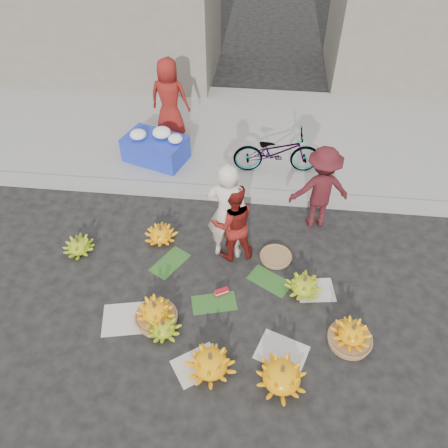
# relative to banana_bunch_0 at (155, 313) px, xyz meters

# --- Properties ---
(ground) EXTENTS (80.00, 80.00, 0.00)m
(ground) POSITION_rel_banana_bunch_0_xyz_m (0.88, 0.57, -0.17)
(ground) COLOR black
(ground) RESTS_ON ground
(curb) EXTENTS (40.00, 0.25, 0.15)m
(curb) POSITION_rel_banana_bunch_0_xyz_m (0.88, 2.77, -0.10)
(curb) COLOR gray
(curb) RESTS_ON ground
(sidewalk) EXTENTS (40.00, 4.00, 0.12)m
(sidewalk) POSITION_rel_banana_bunch_0_xyz_m (0.88, 4.87, -0.11)
(sidewalk) COLOR gray
(sidewalk) RESTS_ON ground
(newspaper_scatter) EXTENTS (3.20, 1.80, 0.00)m
(newspaper_scatter) POSITION_rel_banana_bunch_0_xyz_m (0.88, -0.23, -0.17)
(newspaper_scatter) COLOR beige
(newspaper_scatter) RESTS_ON ground
(banana_leaves) EXTENTS (2.00, 1.00, 0.00)m
(banana_leaves) POSITION_rel_banana_bunch_0_xyz_m (0.78, 0.77, -0.17)
(banana_leaves) COLOR #21511B
(banana_leaves) RESTS_ON ground
(banana_bunch_0) EXTENTS (0.58, 0.58, 0.41)m
(banana_bunch_0) POSITION_rel_banana_bunch_0_xyz_m (0.00, 0.00, 0.00)
(banana_bunch_0) COLOR brown
(banana_bunch_0) RESTS_ON ground
(banana_bunch_1) EXTENTS (0.57, 0.57, 0.29)m
(banana_bunch_1) POSITION_rel_banana_bunch_0_xyz_m (0.15, -0.19, -0.05)
(banana_bunch_1) COLOR #7C9D16
(banana_bunch_1) RESTS_ON ground
(banana_bunch_2) EXTENTS (0.76, 0.76, 0.39)m
(banana_bunch_2) POSITION_rel_banana_bunch_0_xyz_m (0.86, -0.67, -0.00)
(banana_bunch_2) COLOR #FFAC0C
(banana_bunch_2) RESTS_ON ground
(banana_bunch_3) EXTENTS (0.79, 0.79, 0.41)m
(banana_bunch_3) POSITION_rel_banana_bunch_0_xyz_m (1.77, -0.75, 0.01)
(banana_bunch_3) COLOR #FFAC0C
(banana_bunch_3) RESTS_ON ground
(banana_bunch_4) EXTENTS (0.58, 0.58, 0.41)m
(banana_bunch_4) POSITION_rel_banana_bunch_0_xyz_m (2.69, -0.06, -0.00)
(banana_bunch_4) COLOR brown
(banana_bunch_4) RESTS_ON ground
(banana_bunch_5) EXTENTS (0.71, 0.71, 0.34)m
(banana_bunch_5) POSITION_rel_banana_bunch_0_xyz_m (2.09, 0.74, -0.03)
(banana_bunch_5) COLOR #7C9D16
(banana_bunch_5) RESTS_ON ground
(banana_bunch_6) EXTENTS (0.55, 0.55, 0.31)m
(banana_bunch_6) POSITION_rel_banana_bunch_0_xyz_m (-1.53, 1.17, -0.04)
(banana_bunch_6) COLOR #7C9D16
(banana_bunch_6) RESTS_ON ground
(banana_bunch_7) EXTENTS (0.64, 0.64, 0.33)m
(banana_bunch_7) POSITION_rel_banana_bunch_0_xyz_m (-0.26, 1.57, -0.03)
(banana_bunch_7) COLOR #FFAC0C
(banana_bunch_7) RESTS_ON ground
(basket_spare) EXTENTS (0.59, 0.59, 0.06)m
(basket_spare) POSITION_rel_banana_bunch_0_xyz_m (1.66, 1.35, -0.15)
(basket_spare) COLOR brown
(basket_spare) RESTS_ON ground
(incense_stack) EXTENTS (0.22, 0.16, 0.09)m
(incense_stack) POSITION_rel_banana_bunch_0_xyz_m (0.87, 0.55, -0.12)
(incense_stack) COLOR #AA1220
(incense_stack) RESTS_ON ground
(vendor_cream) EXTENTS (0.66, 0.45, 1.76)m
(vendor_cream) POSITION_rel_banana_bunch_0_xyz_m (0.86, 1.40, 0.71)
(vendor_cream) COLOR beige
(vendor_cream) RESTS_ON ground
(vendor_red) EXTENTS (0.80, 0.70, 1.40)m
(vendor_red) POSITION_rel_banana_bunch_0_xyz_m (0.96, 1.37, 0.53)
(vendor_red) COLOR maroon
(vendor_red) RESTS_ON ground
(man_striped) EXTENTS (1.08, 0.75, 1.53)m
(man_striped) POSITION_rel_banana_bunch_0_xyz_m (2.31, 2.26, 0.59)
(man_striped) COLOR maroon
(man_striped) RESTS_ON ground
(flower_table) EXTENTS (1.35, 1.07, 0.69)m
(flower_table) POSITION_rel_banana_bunch_0_xyz_m (-0.79, 3.67, 0.23)
(flower_table) COLOR #1B2EB1
(flower_table) RESTS_ON sidewalk
(grey_bucket) EXTENTS (0.27, 0.27, 0.30)m
(grey_bucket) POSITION_rel_banana_bunch_0_xyz_m (-1.11, 3.72, 0.10)
(grey_bucket) COLOR gray
(grey_bucket) RESTS_ON sidewalk
(flower_vendor) EXTENTS (0.86, 0.61, 1.66)m
(flower_vendor) POSITION_rel_banana_bunch_0_xyz_m (-0.66, 4.63, 0.78)
(flower_vendor) COLOR maroon
(flower_vendor) RESTS_ON sidewalk
(bicycle) EXTENTS (0.74, 1.70, 0.87)m
(bicycle) POSITION_rel_banana_bunch_0_xyz_m (1.59, 3.56, 0.38)
(bicycle) COLOR gray
(bicycle) RESTS_ON sidewalk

